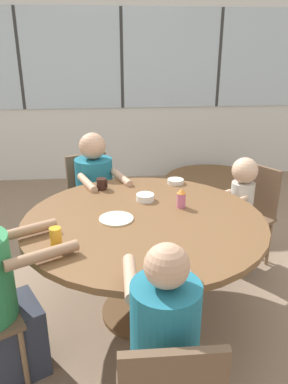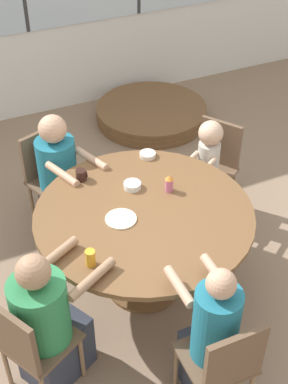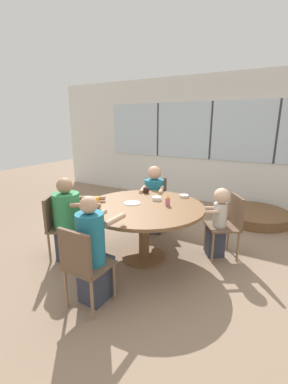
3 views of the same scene
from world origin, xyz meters
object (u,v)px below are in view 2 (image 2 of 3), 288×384
(person_woman_green_shirt, at_px, (48,326))
(juice_glass, at_px, (90,258))
(folded_table_stack, at_px, (151,114))
(person_man_blue_shirt, at_px, (211,340))
(person_man_teal_shirt, at_px, (61,181))
(person_toddler, at_px, (206,171))
(sippy_cup, at_px, (169,183))
(bowl_cereal, at_px, (132,185))
(chair_for_woman_green_shirt, at_px, (28,342))
(bowl_white_shallow, at_px, (148,155))
(coffee_mug, at_px, (81,175))
(chair_for_toddler, at_px, (215,160))
(chair_for_man_teal_shirt, at_px, (49,171))
(chair_for_man_blue_shirt, at_px, (224,362))

(person_woman_green_shirt, bearing_deg, juice_glass, 83.62)
(person_woman_green_shirt, xyz_separation_m, folded_table_stack, (2.00, 2.72, -0.40))
(person_man_blue_shirt, distance_m, person_man_teal_shirt, 1.95)
(person_toddler, xyz_separation_m, sippy_cup, (-0.57, -0.40, 0.33))
(sippy_cup, xyz_separation_m, bowl_cereal, (-0.23, 0.14, -0.05))
(chair_for_woman_green_shirt, xyz_separation_m, bowl_white_shallow, (1.34, 1.16, 0.26))
(person_woman_green_shirt, xyz_separation_m, coffee_mug, (0.60, 1.01, 0.30))
(coffee_mug, distance_m, bowl_white_shallow, 0.59)
(chair_for_toddler, relative_size, bowl_cereal, 6.65)
(chair_for_man_teal_shirt, height_order, chair_for_toddler, same)
(coffee_mug, distance_m, folded_table_stack, 2.33)
(person_toddler, relative_size, juice_glass, 8.31)
(person_woman_green_shirt, relative_size, bowl_cereal, 8.61)
(chair_for_man_blue_shirt, bearing_deg, sippy_cup, 78.41)
(person_man_teal_shirt, bearing_deg, chair_for_toddler, 147.06)
(person_woman_green_shirt, xyz_separation_m, juice_glass, (0.35, 0.14, 0.32))
(person_man_teal_shirt, bearing_deg, chair_for_man_teal_shirt, -90.00)
(sippy_cup, bearing_deg, chair_for_man_teal_shirt, 125.22)
(juice_glass, xyz_separation_m, bowl_white_shallow, (0.83, 0.94, -0.04))
(chair_for_man_blue_shirt, bearing_deg, chair_for_toddler, 61.89)
(coffee_mug, relative_size, folded_table_stack, 0.07)
(coffee_mug, height_order, juice_glass, juice_glass)
(person_man_teal_shirt, bearing_deg, coffee_mug, 79.56)
(bowl_cereal, bearing_deg, person_man_blue_shirt, -92.38)
(person_woman_green_shirt, distance_m, bowl_cereal, 1.21)
(person_man_blue_shirt, height_order, folded_table_stack, person_man_blue_shirt)
(person_man_teal_shirt, height_order, bowl_white_shallow, person_man_teal_shirt)
(person_woman_green_shirt, distance_m, folded_table_stack, 3.40)
(person_toddler, height_order, juice_glass, person_toddler)
(bowl_cereal, xyz_separation_m, folded_table_stack, (1.10, 1.97, -0.69))
(person_toddler, bearing_deg, chair_for_woman_green_shirt, 87.44)
(chair_for_woman_green_shirt, xyz_separation_m, coffee_mug, (0.75, 1.09, 0.28))
(chair_for_man_blue_shirt, bearing_deg, bowl_white_shallow, 80.25)
(person_man_blue_shirt, bearing_deg, chair_for_toddler, 59.59)
(sippy_cup, distance_m, bowl_white_shallow, 0.47)
(chair_for_woman_green_shirt, distance_m, person_man_blue_shirt, 1.10)
(folded_table_stack, bearing_deg, bowl_cereal, -119.13)
(chair_for_man_teal_shirt, bearing_deg, chair_for_man_blue_shirt, 79.55)
(chair_for_woman_green_shirt, distance_m, person_man_teal_shirt, 1.62)
(chair_for_man_teal_shirt, bearing_deg, folded_table_stack, -162.58)
(chair_for_man_blue_shirt, height_order, person_man_teal_shirt, person_man_teal_shirt)
(person_toddler, bearing_deg, folded_table_stack, -42.43)
(person_man_teal_shirt, bearing_deg, juice_glass, 61.83)
(chair_for_man_teal_shirt, relative_size, sippy_cup, 6.32)
(coffee_mug, relative_size, bowl_white_shallow, 0.66)
(chair_for_man_blue_shirt, relative_size, chair_for_man_teal_shirt, 1.00)
(chair_for_man_blue_shirt, bearing_deg, bowl_cereal, 88.72)
(chair_for_woman_green_shirt, xyz_separation_m, sippy_cup, (1.29, 0.69, 0.31))
(person_man_blue_shirt, distance_m, sippy_cup, 1.21)
(bowl_white_shallow, bearing_deg, sippy_cup, -95.45)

